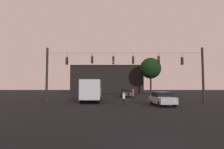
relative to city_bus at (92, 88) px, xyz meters
The scene contains 10 objects.
ground_plane 5.88m from the city_bus, 34.67° to the left, with size 168.00×168.00×0.00m, color black.
overhead_signal_span 6.74m from the city_bus, 43.64° to the right, with size 19.98×0.44×7.07m.
city_bus is the anchor object (origin of this frame).
car_near_right 11.07m from the city_bus, 38.97° to the right, with size 2.17×4.45×1.52m.
car_far_left 11.41m from the city_bus, 60.31° to the left, with size 2.11×4.44×1.52m.
pedestrian_crossing_left 7.71m from the city_bus, 55.34° to the right, with size 0.27×0.38×1.52m.
pedestrian_crossing_center 10.14m from the city_bus, 17.09° to the right, with size 0.31×0.40×1.52m.
pedestrian_crossing_right 6.57m from the city_bus, 27.56° to the right, with size 0.25×0.36×1.79m.
corner_building 34.72m from the city_bus, 88.15° to the left, with size 23.02×8.72×8.90m.
tree_left_silhouette 28.93m from the city_bus, 61.12° to the left, with size 5.94×5.94×10.27m.
Camera 1 is at (-1.44, -6.48, 2.15)m, focal length 29.90 mm.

